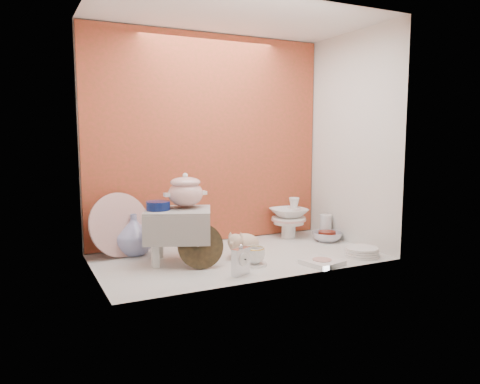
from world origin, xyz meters
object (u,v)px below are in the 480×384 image
object	(u,v)px
crystal_bowl	(327,237)
floral_platter	(120,225)
gold_rim_teacup	(254,255)
dinner_plate_stack	(362,252)
soup_tureen	(185,190)
mantel_clock	(241,260)
porcelain_tower	(289,218)
plush_pig	(244,244)
blue_white_vase	(134,234)
step_stool	(179,236)

from	to	relation	value
crystal_bowl	floral_platter	bearing A→B (deg)	170.07
gold_rim_teacup	crystal_bowl	bearing A→B (deg)	22.11
floral_platter	dinner_plate_stack	xyz separation A→B (m)	(1.40, -0.70, -0.18)
soup_tureen	dinner_plate_stack	distance (m)	1.21
mantel_clock	porcelain_tower	bearing A→B (deg)	18.67
floral_platter	crystal_bowl	distance (m)	1.49
gold_rim_teacup	crystal_bowl	distance (m)	0.84
plush_pig	porcelain_tower	bearing A→B (deg)	22.79
crystal_bowl	porcelain_tower	distance (m)	0.32
crystal_bowl	dinner_plate_stack	bearing A→B (deg)	-96.99
porcelain_tower	gold_rim_teacup	bearing A→B (deg)	-137.10
floral_platter	crystal_bowl	world-z (taller)	floral_platter
soup_tureen	dinner_plate_stack	bearing A→B (deg)	-22.18
crystal_bowl	plush_pig	bearing A→B (deg)	-172.81
blue_white_vase	gold_rim_teacup	bearing A→B (deg)	-43.83
plush_pig	crystal_bowl	world-z (taller)	plush_pig
floral_platter	gold_rim_teacup	world-z (taller)	floral_platter
gold_rim_teacup	step_stool	bearing A→B (deg)	145.84
blue_white_vase	crystal_bowl	distance (m)	1.40
dinner_plate_stack	plush_pig	bearing A→B (deg)	152.55
blue_white_vase	soup_tureen	bearing A→B (deg)	-45.70
soup_tureen	mantel_clock	bearing A→B (deg)	-68.86
dinner_plate_stack	gold_rim_teacup	bearing A→B (deg)	169.77
plush_pig	crystal_bowl	size ratio (longest dim) A/B	1.20
crystal_bowl	mantel_clock	bearing A→B (deg)	-154.11
crystal_bowl	blue_white_vase	bearing A→B (deg)	169.50
floral_platter	plush_pig	xyz separation A→B (m)	(0.72, -0.35, -0.13)
floral_platter	porcelain_tower	distance (m)	1.27
step_stool	porcelain_tower	world-z (taller)	step_stool
gold_rim_teacup	soup_tureen	bearing A→B (deg)	137.78
blue_white_vase	gold_rim_teacup	world-z (taller)	blue_white_vase
floral_platter	gold_rim_teacup	size ratio (longest dim) A/B	3.29
gold_rim_teacup	dinner_plate_stack	size ratio (longest dim) A/B	0.58
plush_pig	porcelain_tower	distance (m)	0.64
blue_white_vase	plush_pig	world-z (taller)	blue_white_vase
floral_platter	soup_tureen	bearing A→B (deg)	-37.70
floral_platter	porcelain_tower	world-z (taller)	floral_platter
step_stool	floral_platter	distance (m)	0.43
step_stool	plush_pig	size ratio (longest dim) A/B	1.48
mantel_clock	gold_rim_teacup	size ratio (longest dim) A/B	1.36
plush_pig	step_stool	bearing A→B (deg)	166.76
crystal_bowl	soup_tureen	bearing A→B (deg)	-179.07
soup_tureen	porcelain_tower	distance (m)	0.99
dinner_plate_stack	crystal_bowl	distance (m)	0.45
floral_platter	step_stool	bearing A→B (deg)	-46.38
gold_rim_teacup	crystal_bowl	size ratio (longest dim) A/B	0.58
blue_white_vase	dinner_plate_stack	bearing A→B (deg)	-28.01
mantel_clock	blue_white_vase	bearing A→B (deg)	97.67
step_stool	floral_platter	world-z (taller)	floral_platter
soup_tureen	mantel_clock	size ratio (longest dim) A/B	1.49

